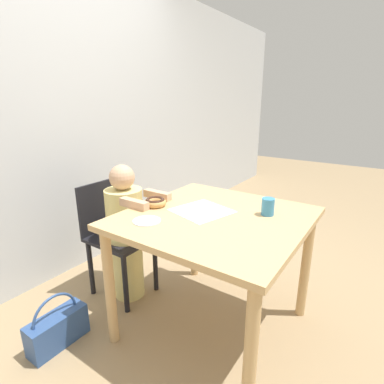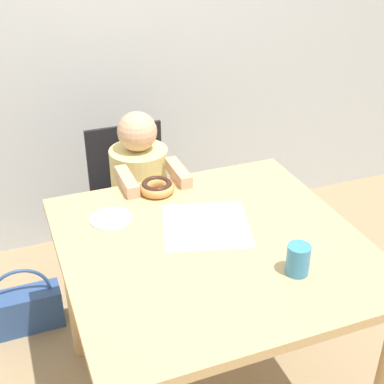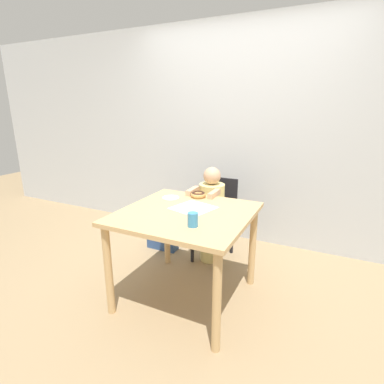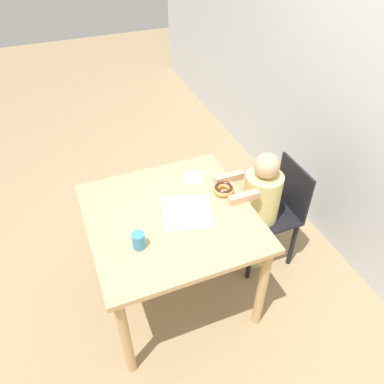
{
  "view_description": "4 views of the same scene",
  "coord_description": "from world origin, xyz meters",
  "px_view_note": "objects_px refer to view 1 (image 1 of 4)",
  "views": [
    {
      "loc": [
        -1.41,
        -0.8,
        1.42
      ],
      "look_at": [
        -0.02,
        0.15,
        0.9
      ],
      "focal_mm": 28.0,
      "sensor_mm": 36.0,
      "label": 1
    },
    {
      "loc": [
        -0.6,
        -1.37,
        1.82
      ],
      "look_at": [
        -0.02,
        0.15,
        0.9
      ],
      "focal_mm": 50.0,
      "sensor_mm": 36.0,
      "label": 2
    },
    {
      "loc": [
        1.01,
        -1.98,
        1.58
      ],
      "look_at": [
        -0.02,
        0.15,
        0.9
      ],
      "focal_mm": 28.0,
      "sensor_mm": 36.0,
      "label": 3
    },
    {
      "loc": [
        1.58,
        -0.49,
        2.36
      ],
      "look_at": [
        -0.02,
        0.15,
        0.9
      ],
      "focal_mm": 35.0,
      "sensor_mm": 36.0,
      "label": 4
    }
  ],
  "objects_px": {
    "handbag": "(57,328)",
    "chair": "(116,236)",
    "child_figure": "(126,234)",
    "donut": "(155,202)",
    "cup": "(268,207)"
  },
  "relations": [
    {
      "from": "child_figure",
      "to": "donut",
      "type": "bearing_deg",
      "value": -92.15
    },
    {
      "from": "chair",
      "to": "child_figure",
      "type": "height_order",
      "value": "child_figure"
    },
    {
      "from": "child_figure",
      "to": "handbag",
      "type": "relative_size",
      "value": 2.88
    },
    {
      "from": "donut",
      "to": "handbag",
      "type": "relative_size",
      "value": 0.4
    },
    {
      "from": "handbag",
      "to": "chair",
      "type": "bearing_deg",
      "value": 11.14
    },
    {
      "from": "donut",
      "to": "handbag",
      "type": "xyz_separation_m",
      "value": [
        -0.58,
        0.3,
        -0.69
      ]
    },
    {
      "from": "donut",
      "to": "chair",
      "type": "bearing_deg",
      "value": 88.46
    },
    {
      "from": "child_figure",
      "to": "handbag",
      "type": "bearing_deg",
      "value": 179.87
    },
    {
      "from": "donut",
      "to": "handbag",
      "type": "height_order",
      "value": "donut"
    },
    {
      "from": "chair",
      "to": "donut",
      "type": "relative_size",
      "value": 6.04
    },
    {
      "from": "chair",
      "to": "handbag",
      "type": "distance_m",
      "value": 0.69
    },
    {
      "from": "donut",
      "to": "cup",
      "type": "xyz_separation_m",
      "value": [
        0.25,
        -0.64,
        0.02
      ]
    },
    {
      "from": "child_figure",
      "to": "cup",
      "type": "distance_m",
      "value": 1.02
    },
    {
      "from": "donut",
      "to": "cup",
      "type": "bearing_deg",
      "value": -68.51
    },
    {
      "from": "donut",
      "to": "child_figure",
      "type": "bearing_deg",
      "value": 87.85
    }
  ]
}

